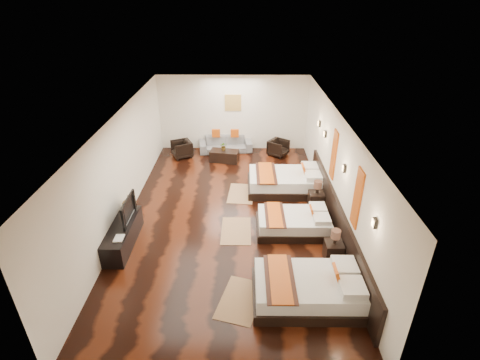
{
  "coord_description": "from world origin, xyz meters",
  "views": [
    {
      "loc": [
        0.38,
        -8.32,
        5.53
      ],
      "look_at": [
        0.3,
        0.01,
        1.1
      ],
      "focal_mm": 27.18,
      "sensor_mm": 36.0,
      "label": 1
    }
  ],
  "objects_px": {
    "sofa": "(226,144)",
    "armchair_left": "(182,149)",
    "bed_far": "(286,181)",
    "nightstand_a": "(334,249)",
    "tv": "(125,209)",
    "book": "(114,238)",
    "bed_near": "(309,289)",
    "armchair_right": "(278,148)",
    "coffee_table": "(225,156)",
    "tv_console": "(123,235)",
    "table_plant": "(224,146)",
    "bed_mid": "(294,222)",
    "nightstand_b": "(316,198)",
    "figurine": "(129,202)"
  },
  "relations": [
    {
      "from": "bed_mid",
      "to": "armchair_left",
      "type": "distance_m",
      "value": 5.79
    },
    {
      "from": "nightstand_b",
      "to": "armchair_left",
      "type": "relative_size",
      "value": 1.24
    },
    {
      "from": "bed_far",
      "to": "armchair_right",
      "type": "distance_m",
      "value": 2.64
    },
    {
      "from": "armchair_left",
      "to": "bed_mid",
      "type": "bearing_deg",
      "value": 12.1
    },
    {
      "from": "armchair_right",
      "to": "table_plant",
      "type": "distance_m",
      "value": 2.07
    },
    {
      "from": "nightstand_a",
      "to": "armchair_right",
      "type": "relative_size",
      "value": 1.23
    },
    {
      "from": "armchair_right",
      "to": "tv_console",
      "type": "bearing_deg",
      "value": 177.75
    },
    {
      "from": "figurine",
      "to": "coffee_table",
      "type": "distance_m",
      "value": 4.65
    },
    {
      "from": "bed_far",
      "to": "book",
      "type": "bearing_deg",
      "value": -142.32
    },
    {
      "from": "book",
      "to": "coffee_table",
      "type": "bearing_deg",
      "value": 67.49
    },
    {
      "from": "sofa",
      "to": "bed_mid",
      "type": "bearing_deg",
      "value": -75.83
    },
    {
      "from": "bed_mid",
      "to": "coffee_table",
      "type": "height_order",
      "value": "bed_mid"
    },
    {
      "from": "tv_console",
      "to": "tv",
      "type": "height_order",
      "value": "tv"
    },
    {
      "from": "bed_mid",
      "to": "bed_far",
      "type": "relative_size",
      "value": 0.82
    },
    {
      "from": "tv_console",
      "to": "table_plant",
      "type": "distance_m",
      "value": 5.36
    },
    {
      "from": "bed_near",
      "to": "sofa",
      "type": "height_order",
      "value": "bed_near"
    },
    {
      "from": "armchair_left",
      "to": "table_plant",
      "type": "relative_size",
      "value": 2.27
    },
    {
      "from": "tv",
      "to": "coffee_table",
      "type": "distance_m",
      "value": 5.09
    },
    {
      "from": "nightstand_b",
      "to": "book",
      "type": "distance_m",
      "value": 5.44
    },
    {
      "from": "armchair_right",
      "to": "figurine",
      "type": "bearing_deg",
      "value": 173.42
    },
    {
      "from": "tv",
      "to": "book",
      "type": "bearing_deg",
      "value": 176.51
    },
    {
      "from": "bed_near",
      "to": "coffee_table",
      "type": "height_order",
      "value": "bed_near"
    },
    {
      "from": "tv",
      "to": "armchair_right",
      "type": "relative_size",
      "value": 1.54
    },
    {
      "from": "bed_mid",
      "to": "table_plant",
      "type": "relative_size",
      "value": 6.25
    },
    {
      "from": "tv",
      "to": "bed_far",
      "type": "bearing_deg",
      "value": -58.98
    },
    {
      "from": "bed_mid",
      "to": "armchair_left",
      "type": "height_order",
      "value": "bed_mid"
    },
    {
      "from": "bed_far",
      "to": "tv",
      "type": "relative_size",
      "value": 2.28
    },
    {
      "from": "bed_mid",
      "to": "figurine",
      "type": "distance_m",
      "value": 4.22
    },
    {
      "from": "bed_near",
      "to": "sofa",
      "type": "xyz_separation_m",
      "value": [
        -1.98,
        7.46,
        0.0
      ]
    },
    {
      "from": "nightstand_a",
      "to": "tv_console",
      "type": "distance_m",
      "value": 4.97
    },
    {
      "from": "bed_far",
      "to": "nightstand_a",
      "type": "distance_m",
      "value": 3.3
    },
    {
      "from": "figurine",
      "to": "armchair_right",
      "type": "height_order",
      "value": "figurine"
    },
    {
      "from": "tv_console",
      "to": "armchair_right",
      "type": "relative_size",
      "value": 2.77
    },
    {
      "from": "bed_far",
      "to": "nightstand_a",
      "type": "relative_size",
      "value": 2.86
    },
    {
      "from": "armchair_left",
      "to": "coffee_table",
      "type": "height_order",
      "value": "armchair_left"
    },
    {
      "from": "bed_mid",
      "to": "tv",
      "type": "xyz_separation_m",
      "value": [
        -4.14,
        -0.36,
        0.59
      ]
    },
    {
      "from": "book",
      "to": "armchair_left",
      "type": "relative_size",
      "value": 0.42
    },
    {
      "from": "nightstand_a",
      "to": "book",
      "type": "height_order",
      "value": "nightstand_a"
    },
    {
      "from": "bed_far",
      "to": "book",
      "type": "distance_m",
      "value": 5.31
    },
    {
      "from": "tv",
      "to": "table_plant",
      "type": "height_order",
      "value": "tv"
    },
    {
      "from": "bed_far",
      "to": "sofa",
      "type": "distance_m",
      "value": 3.59
    },
    {
      "from": "nightstand_a",
      "to": "nightstand_b",
      "type": "relative_size",
      "value": 0.95
    },
    {
      "from": "figurine",
      "to": "tv_console",
      "type": "bearing_deg",
      "value": -90.0
    },
    {
      "from": "tv",
      "to": "armchair_left",
      "type": "distance_m",
      "value": 4.98
    },
    {
      "from": "bed_near",
      "to": "armchair_right",
      "type": "relative_size",
      "value": 3.36
    },
    {
      "from": "sofa",
      "to": "armchair_left",
      "type": "bearing_deg",
      "value": -167.93
    },
    {
      "from": "tv_console",
      "to": "coffee_table",
      "type": "relative_size",
      "value": 1.8
    },
    {
      "from": "nightstand_a",
      "to": "sofa",
      "type": "relative_size",
      "value": 0.41
    },
    {
      "from": "nightstand_b",
      "to": "tv_console",
      "type": "distance_m",
      "value": 5.24
    },
    {
      "from": "sofa",
      "to": "armchair_left",
      "type": "relative_size",
      "value": 2.89
    }
  ]
}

